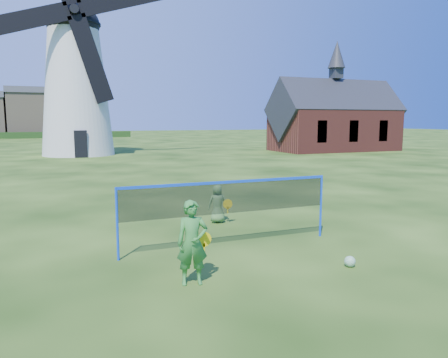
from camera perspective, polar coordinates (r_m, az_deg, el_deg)
ground at (r=10.00m, az=0.01°, el=-8.97°), size 220.00×220.00×0.00m
windmill at (r=37.65m, az=-19.30°, el=12.35°), size 14.04×5.79×18.19m
chapel at (r=42.10m, az=14.63°, el=7.64°), size 12.09×5.86×10.22m
badminton_net at (r=9.64m, az=0.65°, el=-2.64°), size 5.05×0.05×1.55m
player_girl at (r=7.60m, az=-4.27°, el=-8.53°), size 0.73×0.46×1.52m
player_boy at (r=12.08m, az=-0.85°, el=-3.33°), size 0.66×0.47×1.10m
play_ball at (r=8.98m, az=16.56°, el=-10.58°), size 0.22×0.22×0.22m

